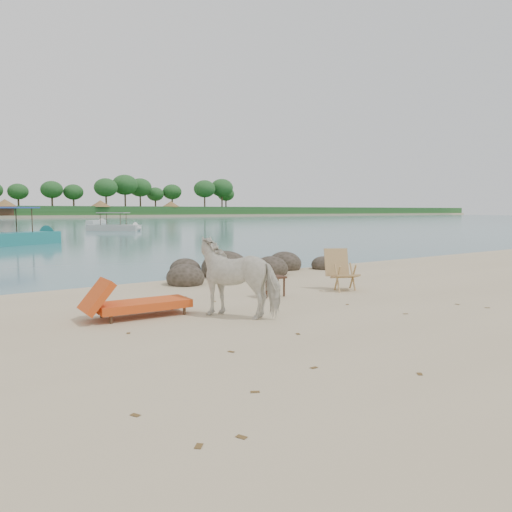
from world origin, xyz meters
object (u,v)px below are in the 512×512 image
(lounge_chair, at_px, (143,301))
(deck_chair, at_px, (345,271))
(boulders, at_px, (240,269))
(side_table, at_px, (272,288))
(boat_near, at_px, (3,213))
(cow, at_px, (239,278))

(lounge_chair, height_order, deck_chair, deck_chair)
(boulders, xyz_separation_m, deck_chair, (0.42, -3.96, 0.31))
(side_table, bearing_deg, boat_near, 101.41)
(boulders, distance_m, lounge_chair, 6.17)
(cow, height_order, side_table, cow)
(cow, distance_m, lounge_chair, 1.83)
(boulders, distance_m, deck_chair, 3.99)
(lounge_chair, bearing_deg, boulders, 42.30)
(lounge_chair, xyz_separation_m, deck_chair, (5.22, -0.08, 0.19))
(cow, bearing_deg, deck_chair, 158.78)
(boulders, distance_m, cow, 5.86)
(boulders, xyz_separation_m, lounge_chair, (-4.80, -3.87, 0.12))
(boulders, bearing_deg, deck_chair, -83.93)
(side_table, distance_m, boat_near, 22.98)
(lounge_chair, bearing_deg, cow, -28.72)
(side_table, bearing_deg, lounge_chair, -168.49)
(boulders, xyz_separation_m, side_table, (-1.58, -3.62, 0.04))
(cow, xyz_separation_m, lounge_chair, (-1.51, 0.95, -0.41))
(cow, xyz_separation_m, boat_near, (-0.03, 24.06, 1.07))
(boulders, height_order, side_table, boulders)
(side_table, xyz_separation_m, boat_near, (-1.75, 22.86, 1.57))
(deck_chair, bearing_deg, boulders, 125.22)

